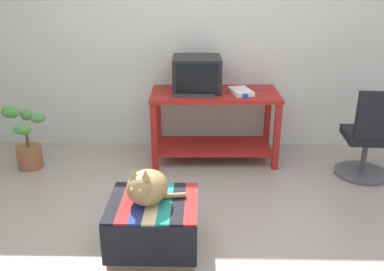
% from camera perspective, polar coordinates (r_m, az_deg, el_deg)
% --- Properties ---
extents(ground_plane, '(14.00, 14.00, 0.00)m').
position_cam_1_polar(ground_plane, '(3.09, -0.32, -15.40)').
color(ground_plane, '#9E9389').
extents(back_wall, '(8.00, 0.10, 2.60)m').
position_cam_1_polar(back_wall, '(4.56, 0.34, 14.39)').
color(back_wall, silver).
rests_on(back_wall, ground_plane).
extents(desk, '(1.30, 0.65, 0.73)m').
position_cam_1_polar(desk, '(4.30, 3.09, 2.92)').
color(desk, maroon).
rests_on(desk, ground_plane).
extents(tv_monitor, '(0.49, 0.47, 0.34)m').
position_cam_1_polar(tv_monitor, '(4.25, 0.67, 8.37)').
color(tv_monitor, black).
rests_on(tv_monitor, desk).
extents(keyboard, '(0.41, 0.18, 0.02)m').
position_cam_1_polar(keyboard, '(4.09, 0.30, 5.59)').
color(keyboard, '#333338').
rests_on(keyboard, desk).
extents(book, '(0.26, 0.33, 0.04)m').
position_cam_1_polar(book, '(4.20, 6.68, 6.01)').
color(book, white).
rests_on(book, desk).
extents(ottoman_with_blanket, '(0.61, 0.57, 0.39)m').
position_cam_1_polar(ottoman_with_blanket, '(3.00, -5.26, -12.18)').
color(ottoman_with_blanket, '#7A664C').
rests_on(ottoman_with_blanket, ground_plane).
extents(cat, '(0.44, 0.38, 0.30)m').
position_cam_1_polar(cat, '(2.83, -6.24, -6.99)').
color(cat, '#9E7A4C').
rests_on(cat, ottoman_with_blanket).
extents(potted_plant, '(0.44, 0.28, 0.64)m').
position_cam_1_polar(potted_plant, '(4.48, -21.57, -1.06)').
color(potted_plant, brown).
rests_on(potted_plant, ground_plane).
extents(office_chair, '(0.52, 0.52, 0.89)m').
position_cam_1_polar(office_chair, '(4.26, 23.03, -0.57)').
color(office_chair, '#4C4C51').
rests_on(office_chair, ground_plane).
extents(stapler, '(0.07, 0.12, 0.04)m').
position_cam_1_polar(stapler, '(4.08, 7.10, 5.52)').
color(stapler, '#2342B7').
rests_on(stapler, desk).
extents(pen, '(0.14, 0.05, 0.01)m').
position_cam_1_polar(pen, '(4.33, 8.76, 6.11)').
color(pen, '#2351B2').
rests_on(pen, desk).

